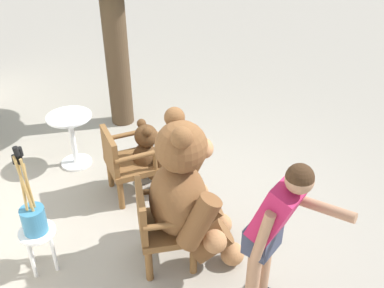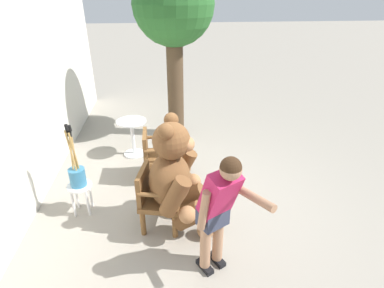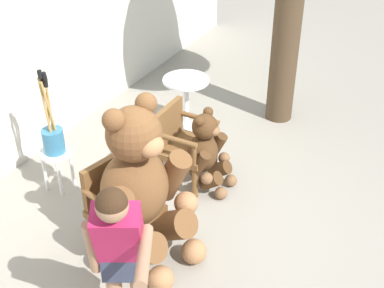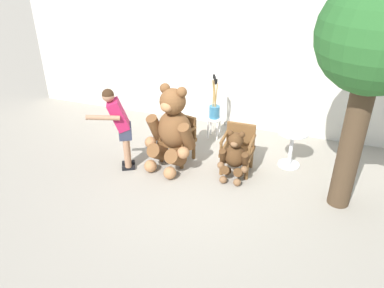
# 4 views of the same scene
# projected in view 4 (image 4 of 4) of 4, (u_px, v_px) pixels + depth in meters

# --- Properties ---
(ground_plane) EXTENTS (60.00, 60.00, 0.00)m
(ground_plane) POSITION_uv_depth(u_px,v_px,m) (198.00, 179.00, 6.67)
(ground_plane) COLOR gray
(back_wall) EXTENTS (10.00, 0.16, 2.80)m
(back_wall) POSITION_uv_depth(u_px,v_px,m) (234.00, 65.00, 7.98)
(back_wall) COLOR silver
(back_wall) RESTS_ON ground
(wooden_chair_left) EXTENTS (0.66, 0.63, 0.86)m
(wooden_chair_left) POSITION_uv_depth(u_px,v_px,m) (179.00, 137.00, 7.07)
(wooden_chair_left) COLOR brown
(wooden_chair_left) RESTS_ON ground
(wooden_chair_right) EXTENTS (0.56, 0.52, 0.86)m
(wooden_chair_right) POSITION_uv_depth(u_px,v_px,m) (238.00, 147.00, 6.74)
(wooden_chair_right) COLOR brown
(wooden_chair_right) RESTS_ON ground
(teddy_bear_large) EXTENTS (0.97, 0.97, 1.56)m
(teddy_bear_large) POSITION_uv_depth(u_px,v_px,m) (172.00, 129.00, 6.72)
(teddy_bear_large) COLOR brown
(teddy_bear_large) RESTS_ON ground
(teddy_bear_small) EXTENTS (0.54, 0.51, 0.91)m
(teddy_bear_small) POSITION_uv_depth(u_px,v_px,m) (234.00, 156.00, 6.51)
(teddy_bear_small) COLOR #4C3019
(teddy_bear_small) RESTS_ON ground
(person_visitor) EXTENTS (0.65, 0.70, 1.56)m
(person_visitor) POSITION_uv_depth(u_px,v_px,m) (119.00, 123.00, 6.57)
(person_visitor) COLOR black
(person_visitor) RESTS_ON ground
(white_stool) EXTENTS (0.34, 0.34, 0.46)m
(white_stool) POSITION_uv_depth(u_px,v_px,m) (214.00, 122.00, 7.90)
(white_stool) COLOR white
(white_stool) RESTS_ON ground
(brush_bucket) EXTENTS (0.22, 0.22, 0.93)m
(brush_bucket) POSITION_uv_depth(u_px,v_px,m) (214.00, 109.00, 7.76)
(brush_bucket) COLOR teal
(brush_bucket) RESTS_ON white_stool
(round_side_table) EXTENTS (0.56, 0.56, 0.72)m
(round_side_table) POSITION_uv_depth(u_px,v_px,m) (292.00, 144.00, 6.86)
(round_side_table) COLOR silver
(round_side_table) RESTS_ON ground
(patio_tree) EXTENTS (1.64, 1.56, 3.45)m
(patio_tree) POSITION_uv_depth(u_px,v_px,m) (380.00, 45.00, 4.79)
(patio_tree) COLOR #473523
(patio_tree) RESTS_ON ground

